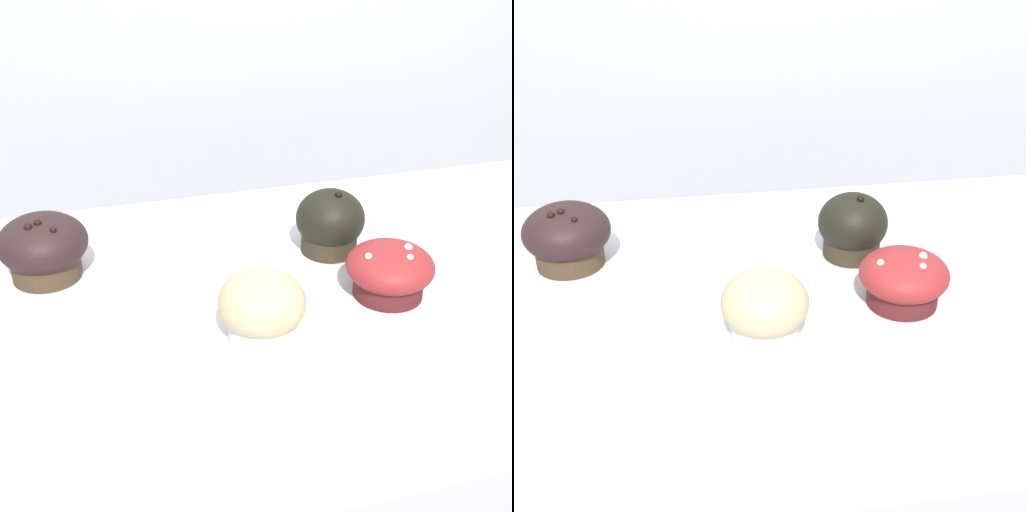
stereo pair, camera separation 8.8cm
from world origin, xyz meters
The scene contains 5 objects.
wall_back centered at (0.00, 0.60, 0.90)m, with size 3.20×0.10×1.80m, color #B2B7BC.
muffin_front_center centered at (0.06, -0.02, 0.96)m, with size 0.11×0.11×0.07m.
muffin_back_left centered at (-0.11, -0.07, 0.97)m, with size 0.10×0.10×0.08m.
muffin_back_right centered at (-0.34, 0.13, 0.97)m, with size 0.11×0.11×0.09m.
muffin_front_left centered at (0.03, 0.10, 0.97)m, with size 0.09×0.09×0.09m.
Camera 2 is at (-0.21, -0.71, 1.41)m, focal length 50.00 mm.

